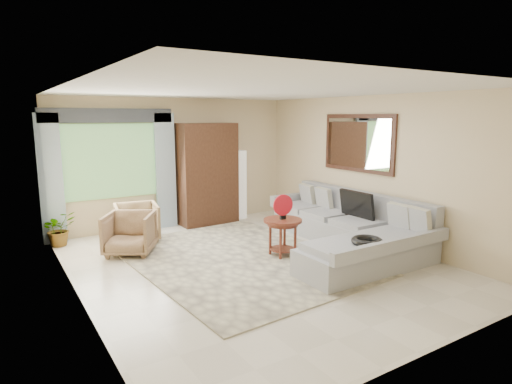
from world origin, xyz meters
TOP-DOWN VIEW (x-y plane):
  - ground at (0.00, 0.00)m, footprint 6.00×6.00m
  - area_rug at (-0.09, 0.35)m, footprint 3.25×4.18m
  - sectional_sofa at (1.78, -0.18)m, footprint 2.30×3.46m
  - tv_screen at (2.05, -0.08)m, footprint 0.14×0.74m
  - garden_hose at (1.00, -1.32)m, footprint 0.43×0.43m
  - coffee_table at (0.59, 0.09)m, footprint 0.62×0.62m
  - red_disc at (0.59, 0.09)m, footprint 0.34×0.07m
  - armchair_left at (-1.45, 1.53)m, footprint 1.03×1.04m
  - armchair_right at (-1.13, 2.20)m, footprint 0.86×0.88m
  - potted_plant at (-2.36, 2.66)m, footprint 0.67×0.62m
  - armoire at (0.55, 2.72)m, footprint 1.20×0.55m
  - floor_lamp at (1.35, 2.78)m, footprint 0.24×0.24m
  - window at (-1.35, 2.97)m, footprint 1.80×0.04m
  - curtain_left at (-2.40, 2.88)m, footprint 0.40×0.08m
  - curtain_right at (-0.30, 2.88)m, footprint 0.40×0.08m
  - valance at (-1.35, 2.90)m, footprint 2.40×0.12m
  - wall_mirror at (2.46, 0.35)m, footprint 0.05×1.70m

SIDE VIEW (x-z plane):
  - ground at x=0.00m, z-range 0.00..0.00m
  - area_rug at x=-0.09m, z-range 0.00..0.02m
  - sectional_sofa at x=1.78m, z-range -0.17..0.73m
  - potted_plant at x=-2.36m, z-range 0.00..0.60m
  - coffee_table at x=0.59m, z-range 0.02..0.63m
  - armchair_right at x=-1.13m, z-range 0.00..0.69m
  - armchair_left at x=-1.45m, z-range 0.00..0.69m
  - garden_hose at x=1.00m, z-range 0.50..0.59m
  - tv_screen at x=2.05m, z-range 0.48..0.96m
  - floor_lamp at x=1.35m, z-range 0.00..1.50m
  - red_disc at x=0.59m, z-range 0.68..1.02m
  - armoire at x=0.55m, z-range 0.00..2.10m
  - curtain_left at x=-2.40m, z-range 0.00..2.30m
  - curtain_right at x=-0.30m, z-range 0.00..2.30m
  - window at x=-1.35m, z-range 0.70..2.10m
  - wall_mirror at x=2.46m, z-range 1.22..2.27m
  - valance at x=-1.35m, z-range 2.12..2.38m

